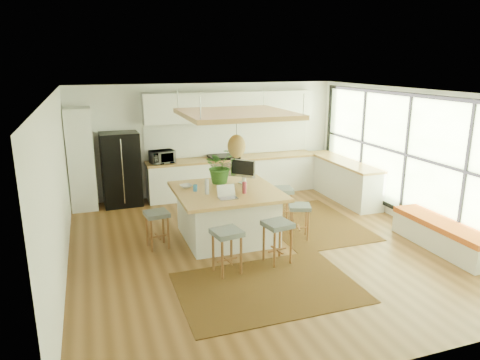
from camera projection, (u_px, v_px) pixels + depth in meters
name	position (u px, v px, depth m)	size (l,w,h in m)	color
floor	(260.00, 245.00, 7.94)	(7.00, 7.00, 0.00)	brown
ceiling	(261.00, 93.00, 7.24)	(7.00, 7.00, 0.00)	white
wall_back	(208.00, 139.00, 10.78)	(6.50, 6.50, 0.00)	white
wall_front	(390.00, 252.00, 4.39)	(6.50, 6.50, 0.00)	white
wall_left	(58.00, 189.00, 6.56)	(7.00, 7.00, 0.00)	white
wall_right	(415.00, 159.00, 8.61)	(7.00, 7.00, 0.00)	white
window_wall	(414.00, 157.00, 8.59)	(0.10, 6.20, 2.60)	black
pantry	(81.00, 159.00, 9.62)	(0.55, 0.60, 2.25)	white
back_counter_base	(233.00, 177.00, 10.90)	(4.20, 0.60, 0.88)	white
back_counter_top	(233.00, 158.00, 10.78)	(4.24, 0.64, 0.05)	#A77A3B
backsplash	(229.00, 138.00, 10.94)	(4.20, 0.02, 0.80)	white
upper_cabinets	(231.00, 106.00, 10.58)	(4.20, 0.34, 0.70)	white
range	(224.00, 175.00, 10.81)	(0.76, 0.62, 1.00)	#A5A5AA
right_counter_base	(343.00, 180.00, 10.58)	(0.60, 2.50, 0.88)	white
right_counter_top	(344.00, 161.00, 10.46)	(0.64, 2.54, 0.05)	#A77A3B
window_bench	(441.00, 235.00, 7.71)	(0.52, 2.00, 0.50)	white
ceiling_panel	(236.00, 129.00, 7.68)	(1.86, 1.86, 0.80)	#A77A3B
rug_near	(268.00, 287.00, 6.43)	(2.60, 1.80, 0.01)	black
rug_right	(310.00, 223.00, 9.01)	(1.80, 2.60, 0.01)	black
fridge	(121.00, 166.00, 9.93)	(0.83, 0.65, 1.68)	black
island	(227.00, 214.00, 8.16)	(1.85, 1.85, 0.93)	#A77A3B
stool_near_left	(227.00, 252.00, 6.80)	(0.42, 0.42, 0.71)	#525A5A
stool_near_right	(277.00, 242.00, 7.16)	(0.42, 0.42, 0.70)	#525A5A
stool_right_front	(299.00, 220.00, 8.16)	(0.38, 0.38, 0.65)	#525A5A
stool_right_back	(281.00, 206.00, 8.94)	(0.44, 0.44, 0.74)	#525A5A
stool_left_side	(157.00, 228.00, 7.74)	(0.39, 0.39, 0.66)	#525A5A
laptop	(228.00, 192.00, 7.49)	(0.32, 0.34, 0.24)	#A5A5AA
monitor	(243.00, 170.00, 8.41)	(0.51, 0.18, 0.47)	#A5A5AA
microwave	(162.00, 155.00, 10.13)	(0.53, 0.30, 0.36)	#A5A5AA
island_plant	(220.00, 169.00, 8.43)	(0.62, 0.68, 0.53)	#1E4C19
island_bowl	(186.00, 186.00, 8.17)	(0.22, 0.22, 0.06)	silver
island_bottle_0	(196.00, 186.00, 7.93)	(0.07, 0.07, 0.19)	#2D72B7
island_bottle_1	(207.00, 189.00, 7.75)	(0.07, 0.07, 0.19)	silver
island_bottle_2	(245.00, 188.00, 7.82)	(0.07, 0.07, 0.19)	#A63748
island_bottle_3	(244.00, 182.00, 8.17)	(0.07, 0.07, 0.19)	silver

